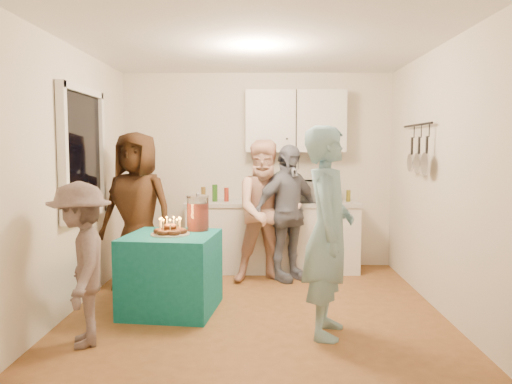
{
  "coord_description": "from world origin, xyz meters",
  "views": [
    {
      "loc": [
        0.06,
        -4.75,
        1.6
      ],
      "look_at": [
        0.0,
        0.35,
        1.15
      ],
      "focal_mm": 35.0,
      "sensor_mm": 36.0,
      "label": 1
    }
  ],
  "objects_px": {
    "counter": "(273,238)",
    "woman_back_right": "(287,213)",
    "party_table": "(171,273)",
    "woman_back_left": "(137,210)",
    "man_birthday": "(328,232)",
    "punch_jar": "(198,214)",
    "woman_back_center": "(267,211)",
    "child_near_left": "(81,264)",
    "microwave": "(315,191)"
  },
  "relations": [
    {
      "from": "man_birthday",
      "to": "woman_back_center",
      "type": "height_order",
      "value": "man_birthday"
    },
    {
      "from": "punch_jar",
      "to": "man_birthday",
      "type": "relative_size",
      "value": 0.19
    },
    {
      "from": "woman_back_left",
      "to": "man_birthday",
      "type": "bearing_deg",
      "value": -21.0
    },
    {
      "from": "woman_back_center",
      "to": "child_near_left",
      "type": "xyz_separation_m",
      "value": [
        -1.52,
        -1.95,
        -0.18
      ]
    },
    {
      "from": "counter",
      "to": "punch_jar",
      "type": "xyz_separation_m",
      "value": [
        -0.79,
        -1.42,
        0.5
      ]
    },
    {
      "from": "punch_jar",
      "to": "man_birthday",
      "type": "bearing_deg",
      "value": -34.79
    },
    {
      "from": "counter",
      "to": "child_near_left",
      "type": "distance_m",
      "value": 2.99
    },
    {
      "from": "party_table",
      "to": "child_near_left",
      "type": "relative_size",
      "value": 0.64
    },
    {
      "from": "party_table",
      "to": "woman_back_left",
      "type": "distance_m",
      "value": 1.12
    },
    {
      "from": "man_birthday",
      "to": "punch_jar",
      "type": "bearing_deg",
      "value": 66.25
    },
    {
      "from": "woman_back_left",
      "to": "woman_back_center",
      "type": "relative_size",
      "value": 1.05
    },
    {
      "from": "woman_back_center",
      "to": "woman_back_right",
      "type": "height_order",
      "value": "woman_back_center"
    },
    {
      "from": "woman_back_left",
      "to": "child_near_left",
      "type": "xyz_separation_m",
      "value": [
        -0.04,
        -1.7,
        -0.22
      ]
    },
    {
      "from": "punch_jar",
      "to": "woman_back_center",
      "type": "relative_size",
      "value": 0.2
    },
    {
      "from": "man_birthday",
      "to": "woman_back_left",
      "type": "xyz_separation_m",
      "value": [
        -1.99,
        1.44,
        -0.0
      ]
    },
    {
      "from": "man_birthday",
      "to": "child_near_left",
      "type": "distance_m",
      "value": 2.05
    },
    {
      "from": "woman_back_center",
      "to": "child_near_left",
      "type": "distance_m",
      "value": 2.48
    },
    {
      "from": "punch_jar",
      "to": "woman_back_center",
      "type": "bearing_deg",
      "value": 49.87
    },
    {
      "from": "child_near_left",
      "to": "woman_back_left",
      "type": "bearing_deg",
      "value": 160.06
    },
    {
      "from": "party_table",
      "to": "woman_back_left",
      "type": "relative_size",
      "value": 0.48
    },
    {
      "from": "counter",
      "to": "woman_back_right",
      "type": "distance_m",
      "value": 0.63
    },
    {
      "from": "counter",
      "to": "woman_back_left",
      "type": "distance_m",
      "value": 1.83
    },
    {
      "from": "woman_back_right",
      "to": "woman_back_center",
      "type": "bearing_deg",
      "value": 164.88
    },
    {
      "from": "man_birthday",
      "to": "woman_back_center",
      "type": "relative_size",
      "value": 1.05
    },
    {
      "from": "microwave",
      "to": "punch_jar",
      "type": "relative_size",
      "value": 1.45
    },
    {
      "from": "woman_back_right",
      "to": "man_birthday",
      "type": "bearing_deg",
      "value": -119.05
    },
    {
      "from": "child_near_left",
      "to": "counter",
      "type": "bearing_deg",
      "value": 128.78
    },
    {
      "from": "party_table",
      "to": "woman_back_right",
      "type": "relative_size",
      "value": 0.52
    },
    {
      "from": "microwave",
      "to": "woman_back_left",
      "type": "relative_size",
      "value": 0.28
    },
    {
      "from": "woman_back_left",
      "to": "woman_back_center",
      "type": "bearing_deg",
      "value": 24.52
    },
    {
      "from": "microwave",
      "to": "woman_back_center",
      "type": "bearing_deg",
      "value": -139.61
    },
    {
      "from": "counter",
      "to": "punch_jar",
      "type": "distance_m",
      "value": 1.7
    },
    {
      "from": "man_birthday",
      "to": "woman_back_right",
      "type": "height_order",
      "value": "man_birthday"
    },
    {
      "from": "microwave",
      "to": "woman_back_right",
      "type": "height_order",
      "value": "woman_back_right"
    },
    {
      "from": "microwave",
      "to": "punch_jar",
      "type": "height_order",
      "value": "microwave"
    },
    {
      "from": "microwave",
      "to": "woman_back_center",
      "type": "distance_m",
      "value": 0.87
    },
    {
      "from": "punch_jar",
      "to": "woman_back_left",
      "type": "distance_m",
      "value": 0.98
    },
    {
      "from": "punch_jar",
      "to": "woman_back_right",
      "type": "relative_size",
      "value": 0.21
    },
    {
      "from": "man_birthday",
      "to": "child_near_left",
      "type": "xyz_separation_m",
      "value": [
        -2.02,
        -0.25,
        -0.23
      ]
    },
    {
      "from": "man_birthday",
      "to": "woman_back_left",
      "type": "distance_m",
      "value": 2.46
    },
    {
      "from": "woman_back_right",
      "to": "child_near_left",
      "type": "bearing_deg",
      "value": -168.07
    },
    {
      "from": "party_table",
      "to": "woman_back_left",
      "type": "height_order",
      "value": "woman_back_left"
    },
    {
      "from": "punch_jar",
      "to": "woman_back_left",
      "type": "xyz_separation_m",
      "value": [
        -0.77,
        0.6,
        -0.04
      ]
    },
    {
      "from": "counter",
      "to": "party_table",
      "type": "xyz_separation_m",
      "value": [
        -1.03,
        -1.65,
        -0.05
      ]
    },
    {
      "from": "party_table",
      "to": "punch_jar",
      "type": "height_order",
      "value": "punch_jar"
    },
    {
      "from": "woman_back_center",
      "to": "child_near_left",
      "type": "relative_size",
      "value": 1.27
    },
    {
      "from": "party_table",
      "to": "woman_back_center",
      "type": "height_order",
      "value": "woman_back_center"
    },
    {
      "from": "punch_jar",
      "to": "woman_back_left",
      "type": "height_order",
      "value": "woman_back_left"
    },
    {
      "from": "microwave",
      "to": "woman_back_left",
      "type": "bearing_deg",
      "value": -160.68
    },
    {
      "from": "woman_back_left",
      "to": "woman_back_right",
      "type": "xyz_separation_m",
      "value": [
        1.73,
        0.35,
        -0.07
      ]
    }
  ]
}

